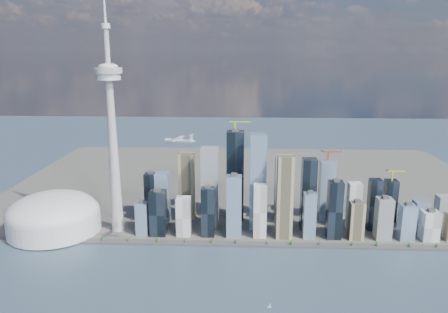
{
  "coord_description": "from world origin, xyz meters",
  "views": [
    {
      "loc": [
        -20.37,
        -591.03,
        398.06
      ],
      "look_at": [
        -59.37,
        260.0,
        187.84
      ],
      "focal_mm": 35.0,
      "sensor_mm": 36.0,
      "label": 1
    }
  ],
  "objects_px": {
    "airplane": "(179,140)",
    "dome_stadium": "(54,215)",
    "sailboat_west": "(270,306)",
    "needle_tower": "(112,128)"
  },
  "relations": [
    {
      "from": "airplane",
      "to": "dome_stadium",
      "type": "bearing_deg",
      "value": 167.03
    },
    {
      "from": "airplane",
      "to": "sailboat_west",
      "type": "distance_m",
      "value": 315.82
    },
    {
      "from": "dome_stadium",
      "to": "needle_tower",
      "type": "bearing_deg",
      "value": 4.09
    },
    {
      "from": "sailboat_west",
      "to": "needle_tower",
      "type": "bearing_deg",
      "value": 159.35
    },
    {
      "from": "airplane",
      "to": "sailboat_west",
      "type": "height_order",
      "value": "airplane"
    },
    {
      "from": "dome_stadium",
      "to": "sailboat_west",
      "type": "relative_size",
      "value": 21.4
    },
    {
      "from": "needle_tower",
      "to": "airplane",
      "type": "xyz_separation_m",
      "value": [
        166.16,
        -151.12,
        5.9
      ]
    },
    {
      "from": "sailboat_west",
      "to": "dome_stadium",
      "type": "bearing_deg",
      "value": 170.04
    },
    {
      "from": "needle_tower",
      "to": "airplane",
      "type": "relative_size",
      "value": 9.11
    },
    {
      "from": "needle_tower",
      "to": "sailboat_west",
      "type": "bearing_deg",
      "value": -41.35
    }
  ]
}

